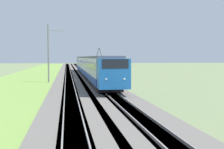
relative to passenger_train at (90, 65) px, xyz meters
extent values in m
cube|color=#605B56|center=(-3.82, 3.88, -2.22)|extent=(240.00, 4.40, 0.30)
cube|color=#605B56|center=(-3.82, 0.00, -2.22)|extent=(240.00, 4.40, 0.30)
cube|color=#4C4238|center=(-3.82, 3.88, -2.22)|extent=(240.00, 1.57, 0.30)
cube|color=gray|center=(-3.82, 4.41, -2.00)|extent=(240.00, 0.07, 0.15)
cube|color=gray|center=(-3.82, 3.35, -2.00)|extent=(240.00, 0.07, 0.15)
cube|color=#4C4238|center=(-3.82, 0.00, -2.22)|extent=(240.00, 1.57, 0.30)
cube|color=gray|center=(-3.82, 0.53, -2.00)|extent=(240.00, 0.07, 0.15)
cube|color=gray|center=(-3.82, -0.53, -2.00)|extent=(240.00, 0.07, 0.15)
cube|color=olive|center=(-3.82, 9.57, -2.31)|extent=(240.00, 13.66, 0.12)
cube|color=blue|center=(-29.49, 0.00, -0.01)|extent=(2.24, 2.83, 2.72)
cube|color=black|center=(-29.82, 0.00, 0.90)|extent=(1.61, 2.36, 0.82)
sphere|color=#F2EAC6|center=(-30.56, 0.81, -0.46)|extent=(0.20, 0.20, 0.20)
sphere|color=#F2EAC6|center=(-30.56, -0.81, -0.46)|extent=(0.20, 0.20, 0.20)
cube|color=navy|center=(-19.58, 0.00, -0.99)|extent=(17.58, 2.95, 0.76)
cube|color=silver|center=(-19.58, 0.00, 0.37)|extent=(17.58, 2.95, 1.96)
cube|color=black|center=(-19.58, 0.00, 0.53)|extent=(16.17, 2.97, 0.82)
cube|color=#515156|center=(-19.58, 0.00, 1.48)|extent=(17.58, 2.71, 0.25)
cube|color=black|center=(-19.58, 0.00, -1.65)|extent=(16.70, 2.51, 0.55)
cylinder|color=black|center=(-26.57, 0.53, -1.49)|extent=(0.86, 0.12, 0.86)
cylinder|color=black|center=(-26.57, -0.53, -1.49)|extent=(0.86, 0.12, 0.86)
cube|color=navy|center=(-0.28, 0.00, -0.99)|extent=(19.82, 2.95, 0.76)
cube|color=silver|center=(-0.28, 0.00, 0.37)|extent=(19.82, 2.95, 1.96)
cube|color=black|center=(-0.28, 0.00, 0.53)|extent=(18.23, 2.97, 0.82)
cube|color=#515156|center=(-0.28, 0.00, 1.48)|extent=(19.82, 2.71, 0.25)
cube|color=black|center=(-0.28, 0.00, -1.65)|extent=(18.83, 2.51, 0.55)
cube|color=navy|center=(20.14, 0.00, -0.99)|extent=(19.82, 2.95, 0.76)
cube|color=silver|center=(20.14, 0.00, 0.37)|extent=(19.82, 2.95, 1.96)
cube|color=black|center=(20.14, 0.00, 0.53)|extent=(18.23, 2.97, 0.82)
cube|color=#515156|center=(20.14, 0.00, 1.48)|extent=(19.82, 2.71, 0.25)
cube|color=black|center=(20.14, 0.00, -1.65)|extent=(18.83, 2.51, 0.55)
cylinder|color=black|center=(-16.94, 0.17, 2.15)|extent=(0.06, 0.33, 1.08)
cylinder|color=black|center=(-16.94, -0.18, 2.15)|extent=(0.06, 0.33, 1.08)
cube|color=black|center=(-26.57, 0.00, -2.37)|extent=(0.10, 0.10, 0.00)
cylinder|color=slate|center=(-10.50, 6.86, 1.96)|extent=(0.22, 0.22, 8.67)
cylinder|color=slate|center=(-10.50, 5.66, 5.40)|extent=(0.08, 2.40, 0.08)
cylinder|color=#B2ADA8|center=(-10.50, 4.46, 5.20)|extent=(0.10, 0.10, 0.30)
camera|label=1|loc=(-57.47, 4.21, 1.48)|focal=50.00mm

